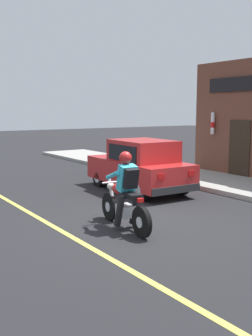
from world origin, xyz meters
name	(u,v)px	position (x,y,z in m)	size (l,w,h in m)	color
ground_plane	(147,223)	(0.00, 0.00, 0.00)	(80.00, 80.00, 0.00)	black
sidewalk_curb	(203,179)	(4.81, 3.00, 0.07)	(2.60, 22.00, 0.14)	#9E9B93
lane_stripe	(19,207)	(-1.80, 3.00, 0.00)	(0.12, 19.80, 0.01)	#D1C64C
motorcycle_with_rider	(125,197)	(-0.63, -0.06, 0.68)	(0.62, 2.02, 1.62)	black
car_hatchback	(139,166)	(1.93, 2.86, 0.77)	(1.87, 3.87, 1.57)	black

